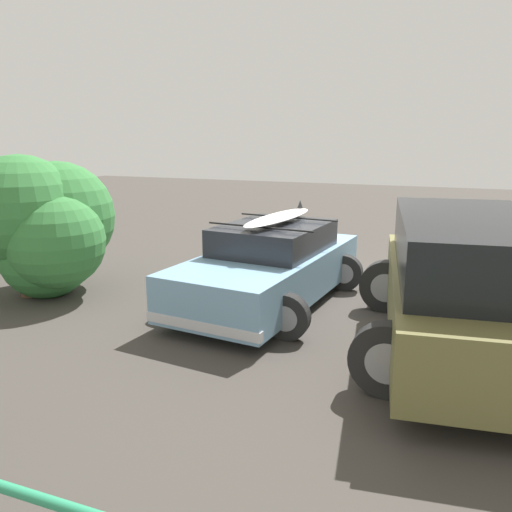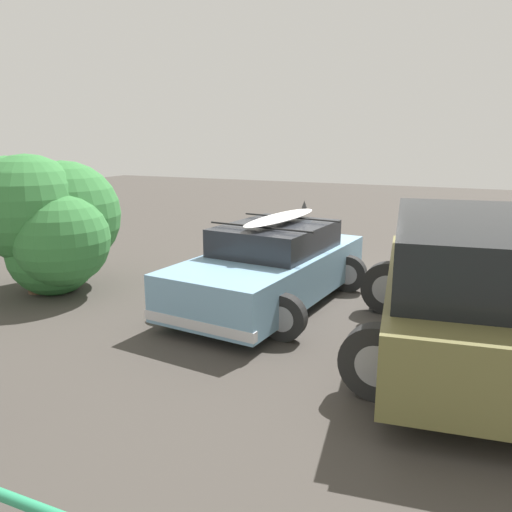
# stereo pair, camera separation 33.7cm
# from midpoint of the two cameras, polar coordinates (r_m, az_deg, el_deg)

# --- Properties ---
(ground_plane) EXTENTS (44.00, 44.00, 0.02)m
(ground_plane) POSITION_cam_midpoint_polar(r_m,az_deg,el_deg) (8.78, 7.84, -4.95)
(ground_plane) COLOR #423D38
(ground_plane) RESTS_ON ground
(sedan_car) EXTENTS (2.68, 4.36, 1.61)m
(sedan_car) POSITION_cam_midpoint_polar(r_m,az_deg,el_deg) (8.35, 3.01, -1.14)
(sedan_car) COLOR #729EBC
(sedan_car) RESTS_ON ground
(suv_car) EXTENTS (3.07, 4.98, 1.80)m
(suv_car) POSITION_cam_midpoint_polar(r_m,az_deg,el_deg) (6.81, 23.92, -3.12)
(suv_car) COLOR brown
(suv_car) RESTS_ON ground
(bush_near_left) EXTENTS (2.81, 2.51, 2.52)m
(bush_near_left) POSITION_cam_midpoint_polar(r_m,az_deg,el_deg) (9.58, -22.40, 3.90)
(bush_near_left) COLOR brown
(bush_near_left) RESTS_ON ground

